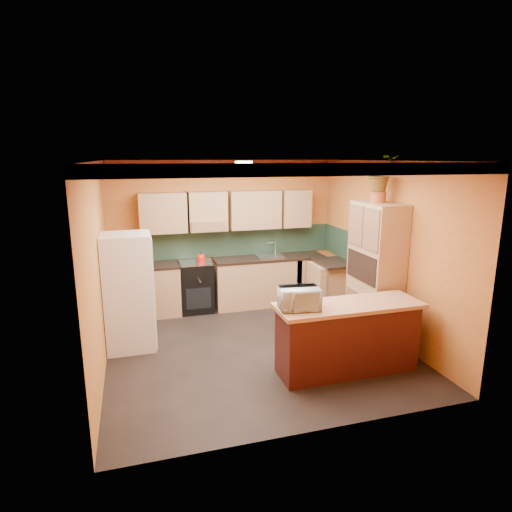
{
  "coord_description": "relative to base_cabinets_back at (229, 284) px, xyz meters",
  "views": [
    {
      "loc": [
        -1.63,
        -5.65,
        2.75
      ],
      "look_at": [
        0.15,
        0.45,
        1.28
      ],
      "focal_mm": 30.0,
      "sensor_mm": 36.0,
      "label": 1
    }
  ],
  "objects": [
    {
      "name": "countertop_right",
      "position": [
        1.78,
        -0.69,
        0.46
      ],
      "size": [
        0.62,
        0.8,
        0.04
      ],
      "primitive_type": "cube",
      "color": "black",
      "rests_on": "base_cabinets_right"
    },
    {
      "name": "base_cabinets_right",
      "position": [
        1.78,
        -0.69,
        0.0
      ],
      "size": [
        0.6,
        0.8,
        0.88
      ],
      "primitive_type": "cube",
      "color": "#A87E59",
      "rests_on": "ground"
    },
    {
      "name": "room_shell",
      "position": [
        -0.0,
        -1.52,
        1.65
      ],
      "size": [
        4.24,
        4.24,
        2.72
      ],
      "color": "black",
      "rests_on": "ground"
    },
    {
      "name": "fern_pot",
      "position": [
        1.83,
        -1.91,
        1.74
      ],
      "size": [
        0.22,
        0.22,
        0.16
      ],
      "primitive_type": "cylinder",
      "color": "#AB4D29",
      "rests_on": "pantry"
    },
    {
      "name": "microwave",
      "position": [
        0.24,
        -2.83,
        0.63
      ],
      "size": [
        0.52,
        0.38,
        0.27
      ],
      "primitive_type": "imported",
      "rotation": [
        0.0,
        0.0,
        -0.11
      ],
      "color": "white",
      "rests_on": "bar_top"
    },
    {
      "name": "fridge",
      "position": [
        -1.77,
        -1.28,
        0.41
      ],
      "size": [
        0.68,
        0.66,
        1.7
      ],
      "primitive_type": "cube",
      "color": "white",
      "rests_on": "ground"
    },
    {
      "name": "bar_top",
      "position": [
        0.93,
        -2.83,
        0.47
      ],
      "size": [
        1.9,
        0.65,
        0.05
      ],
      "primitive_type": "cube",
      "color": "tan",
      "rests_on": "breakfast_bar"
    },
    {
      "name": "kettle",
      "position": [
        -0.52,
        -0.05,
        0.56
      ],
      "size": [
        0.19,
        0.19,
        0.18
      ],
      "primitive_type": null,
      "rotation": [
        0.0,
        0.0,
        0.14
      ],
      "color": "#B31B0B",
      "rests_on": "stove"
    },
    {
      "name": "stove",
      "position": [
        -0.62,
        -0.0,
        0.02
      ],
      "size": [
        0.58,
        0.58,
        0.91
      ],
      "primitive_type": "cube",
      "color": "black",
      "rests_on": "ground"
    },
    {
      "name": "base_cabinets_back",
      "position": [
        0.0,
        0.0,
        0.0
      ],
      "size": [
        3.65,
        0.6,
        0.88
      ],
      "primitive_type": "cube",
      "color": "#A87E59",
      "rests_on": "ground"
    },
    {
      "name": "pantry",
      "position": [
        1.83,
        -1.96,
        0.61
      ],
      "size": [
        0.48,
        0.9,
        2.1
      ],
      "primitive_type": "cube",
      "color": "#A87E59",
      "rests_on": "ground"
    },
    {
      "name": "breakfast_bar",
      "position": [
        0.93,
        -2.83,
        0.0
      ],
      "size": [
        1.8,
        0.55,
        0.88
      ],
      "primitive_type": "cube",
      "color": "#441110",
      "rests_on": "ground"
    },
    {
      "name": "countertop_back",
      "position": [
        0.0,
        -0.0,
        0.46
      ],
      "size": [
        3.65,
        0.62,
        0.04
      ],
      "primitive_type": "cube",
      "color": "black",
      "rests_on": "base_cabinets_back"
    },
    {
      "name": "sink",
      "position": [
        0.78,
        0.0,
        0.5
      ],
      "size": [
        0.48,
        0.4,
        0.03
      ],
      "primitive_type": "cube",
      "color": "silver",
      "rests_on": "countertop_back"
    },
    {
      "name": "fern",
      "position": [
        1.83,
        -1.91,
        2.08
      ],
      "size": [
        0.51,
        0.46,
        0.52
      ],
      "primitive_type": "imported",
      "rotation": [
        0.0,
        0.0,
        -0.12
      ],
      "color": "#A87E59",
      "rests_on": "fern_pot"
    }
  ]
}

